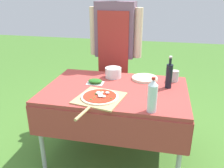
% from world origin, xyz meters
% --- Properties ---
extents(ground_plane, '(12.00, 12.00, 0.00)m').
position_xyz_m(ground_plane, '(0.00, 0.00, 0.00)').
color(ground_plane, '#477A2D').
extents(prep_table, '(1.36, 0.93, 0.75)m').
position_xyz_m(prep_table, '(0.00, 0.00, 0.68)').
color(prep_table, '#A83D38').
rests_on(prep_table, ground).
extents(person_cook, '(0.64, 0.24, 1.72)m').
position_xyz_m(person_cook, '(-0.16, 0.75, 1.01)').
color(person_cook, '#70604C').
rests_on(person_cook, ground).
extents(pizza_on_peel, '(0.44, 0.62, 0.05)m').
position_xyz_m(pizza_on_peel, '(-0.09, -0.27, 0.76)').
color(pizza_on_peel, tan).
rests_on(pizza_on_peel, prep_table).
extents(oil_bottle, '(0.06, 0.06, 0.31)m').
position_xyz_m(oil_bottle, '(0.49, 0.12, 0.87)').
color(oil_bottle, black).
rests_on(oil_bottle, prep_table).
extents(water_bottle, '(0.08, 0.08, 0.28)m').
position_xyz_m(water_bottle, '(0.36, -0.39, 0.88)').
color(water_bottle, silver).
rests_on(water_bottle, prep_table).
extents(herb_container, '(0.17, 0.13, 0.05)m').
position_xyz_m(herb_container, '(-0.22, 0.08, 0.77)').
color(herb_container, silver).
rests_on(herb_container, prep_table).
extents(mixing_tub, '(0.17, 0.17, 0.11)m').
position_xyz_m(mixing_tub, '(-0.08, 0.29, 0.80)').
color(mixing_tub, silver).
rests_on(mixing_tub, prep_table).
extents(plate_stack, '(0.27, 0.27, 0.02)m').
position_xyz_m(plate_stack, '(0.25, 0.30, 0.76)').
color(plate_stack, beige).
rests_on(plate_stack, prep_table).
extents(sauce_jar, '(0.09, 0.09, 0.11)m').
position_xyz_m(sauce_jar, '(0.55, 0.31, 0.80)').
color(sauce_jar, silver).
rests_on(sauce_jar, prep_table).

